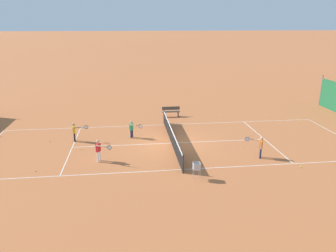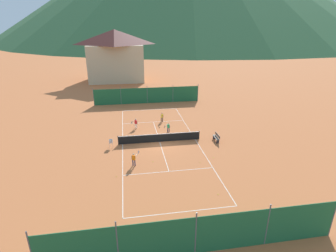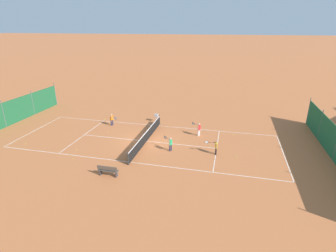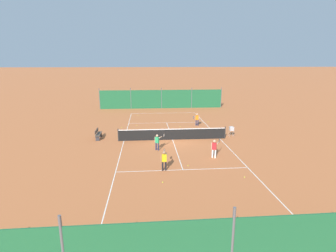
{
  "view_description": "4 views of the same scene",
  "coord_description": "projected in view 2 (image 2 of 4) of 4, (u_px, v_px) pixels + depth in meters",
  "views": [
    {
      "loc": [
        -20.07,
        2.7,
        7.62
      ],
      "look_at": [
        1.54,
        0.05,
        0.71
      ],
      "focal_mm": 35.0,
      "sensor_mm": 36.0,
      "label": 1
    },
    {
      "loc": [
        -3.35,
        -26.49,
        12.38
      ],
      "look_at": [
        1.13,
        1.12,
        1.4
      ],
      "focal_mm": 28.0,
      "sensor_mm": 36.0,
      "label": 2
    },
    {
      "loc": [
        20.99,
        7.1,
        10.02
      ],
      "look_at": [
        -0.94,
        1.81,
        1.32
      ],
      "focal_mm": 28.0,
      "sensor_mm": 36.0,
      "label": 3
    },
    {
      "loc": [
        2.17,
        21.25,
        6.47
      ],
      "look_at": [
        0.42,
        0.39,
        1.31
      ],
      "focal_mm": 28.0,
      "sensor_mm": 36.0,
      "label": 4
    }
  ],
  "objects": [
    {
      "name": "ground_plane",
      "position": [
        160.0,
        142.0,
        29.36
      ],
      "size": [
        600.0,
        600.0,
        0.0
      ],
      "primitive_type": "plane",
      "color": "#BC6638"
    },
    {
      "name": "court_line_markings",
      "position": [
        160.0,
        142.0,
        29.36
      ],
      "size": [
        8.25,
        23.85,
        0.01
      ],
      "color": "white",
      "rests_on": "ground"
    },
    {
      "name": "tennis_net",
      "position": [
        160.0,
        138.0,
        29.17
      ],
      "size": [
        9.18,
        0.08,
        1.06
      ],
      "color": "#2D2D2D",
      "rests_on": "ground"
    },
    {
      "name": "windscreen_fence_far",
      "position": [
        147.0,
        95.0,
        43.12
      ],
      "size": [
        17.28,
        0.08,
        2.9
      ],
      "color": "#1E6038",
      "rests_on": "ground"
    },
    {
      "name": "windscreen_fence_near",
      "position": [
        196.0,
        236.0,
        14.64
      ],
      "size": [
        17.28,
        0.08,
        2.9
      ],
      "color": "#1E6038",
      "rests_on": "ground"
    },
    {
      "name": "player_far_baseline",
      "position": [
        136.0,
        123.0,
        32.84
      ],
      "size": [
        0.81,
        0.93,
        1.29
      ],
      "color": "white",
      "rests_on": "ground"
    },
    {
      "name": "player_near_baseline",
      "position": [
        134.0,
        158.0,
        24.2
      ],
      "size": [
        0.77,
        0.95,
        1.29
      ],
      "color": "#23284C",
      "rests_on": "ground"
    },
    {
      "name": "player_far_service",
      "position": [
        162.0,
        117.0,
        35.1
      ],
      "size": [
        0.42,
        1.05,
        1.24
      ],
      "color": "black",
      "rests_on": "ground"
    },
    {
      "name": "player_near_service",
      "position": [
        168.0,
        127.0,
        31.65
      ],
      "size": [
        0.81,
        0.86,
        1.22
      ],
      "color": "#23284C",
      "rests_on": "ground"
    },
    {
      "name": "tennis_ball_by_net_right",
      "position": [
        200.0,
        162.0,
        24.98
      ],
      "size": [
        0.07,
        0.07,
        0.07
      ],
      "primitive_type": "sphere",
      "color": "#CCE033",
      "rests_on": "ground"
    },
    {
      "name": "tennis_ball_by_net_left",
      "position": [
        128.0,
        120.0,
        36.02
      ],
      "size": [
        0.07,
        0.07,
        0.07
      ],
      "primitive_type": "sphere",
      "color": "#CCE033",
      "rests_on": "ground"
    },
    {
      "name": "tennis_ball_alley_right",
      "position": [
        153.0,
        161.0,
        25.1
      ],
      "size": [
        0.07,
        0.07,
        0.07
      ],
      "primitive_type": "sphere",
      "color": "#CCE033",
      "rests_on": "ground"
    },
    {
      "name": "tennis_ball_far_corner",
      "position": [
        151.0,
        123.0,
        34.63
      ],
      "size": [
        0.07,
        0.07,
        0.07
      ],
      "primitive_type": "sphere",
      "color": "#CCE033",
      "rests_on": "ground"
    },
    {
      "name": "tennis_ball_near_corner",
      "position": [
        116.0,
        176.0,
        22.65
      ],
      "size": [
        0.07,
        0.07,
        0.07
      ],
      "primitive_type": "sphere",
      "color": "#CCE033",
      "rests_on": "ground"
    },
    {
      "name": "tennis_ball_mid_court",
      "position": [
        162.0,
        117.0,
        36.95
      ],
      "size": [
        0.07,
        0.07,
        0.07
      ],
      "primitive_type": "sphere",
      "color": "#CCE033",
      "rests_on": "ground"
    },
    {
      "name": "tennis_ball_service_box",
      "position": [
        218.0,
        194.0,
        20.28
      ],
      "size": [
        0.07,
        0.07,
        0.07
      ],
      "primitive_type": "sphere",
      "color": "#CCE033",
      "rests_on": "ground"
    },
    {
      "name": "tennis_ball_alley_left",
      "position": [
        213.0,
        158.0,
        25.82
      ],
      "size": [
        0.07,
        0.07,
        0.07
      ],
      "primitive_type": "sphere",
      "color": "#CCE033",
      "rests_on": "ground"
    },
    {
      "name": "ball_hopper",
      "position": [
        111.0,
        142.0,
        27.8
      ],
      "size": [
        0.36,
        0.36,
        0.89
      ],
      "color": "#B7B7BC",
      "rests_on": "ground"
    },
    {
      "name": "courtside_bench",
      "position": [
        216.0,
        137.0,
        29.41
      ],
      "size": [
        0.36,
        1.5,
        0.84
      ],
      "color": "#51473D",
      "rests_on": "ground"
    },
    {
      "name": "alpine_chalet",
      "position": [
        116.0,
        55.0,
        59.12
      ],
      "size": [
        13.0,
        10.0,
        11.2
      ],
      "color": "#C6B28E",
      "rests_on": "ground"
    }
  ]
}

